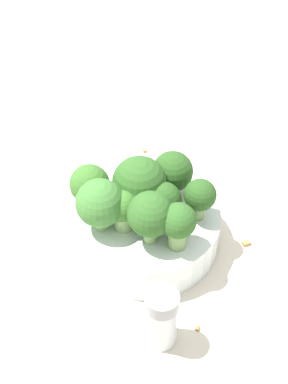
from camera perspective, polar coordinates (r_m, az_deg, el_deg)
name	(u,v)px	position (r m, az deg, el deg)	size (l,w,h in m)	color
ground_plane	(144,240)	(0.61, 0.00, -5.14)	(3.00, 3.00, 0.00)	beige
bowl	(144,227)	(0.59, 0.00, -3.75)	(0.17, 0.17, 0.04)	silver
broccoli_floret_0	(100,203)	(0.54, -4.74, -1.18)	(0.05, 0.05, 0.06)	#8EB770
broccoli_floret_1	(150,215)	(0.52, 0.69, -2.48)	(0.05, 0.05, 0.06)	#84AD66
broccoli_floret_2	(163,201)	(0.55, 2.05, -1.01)	(0.04, 0.04, 0.05)	#84AD66
broccoli_floret_3	(200,196)	(0.55, 5.99, -0.44)	(0.03, 0.03, 0.05)	#7A9E5B
broccoli_floret_4	(173,172)	(0.58, 3.06, 2.13)	(0.05, 0.05, 0.05)	#8EB770
broccoli_floret_5	(135,185)	(0.56, -0.92, 0.77)	(0.06, 0.06, 0.06)	#84AD66
broccoli_floret_6	(178,223)	(0.52, 3.66, -3.36)	(0.04, 0.04, 0.05)	#7A9E5B
broccoli_floret_7	(123,209)	(0.54, -2.25, -1.82)	(0.03, 0.03, 0.05)	#84AD66
broccoli_floret_8	(90,185)	(0.57, -5.81, 0.72)	(0.04, 0.04, 0.05)	#8EB770
pepper_shaker	(161,318)	(0.50, 1.86, -13.27)	(0.03, 0.03, 0.07)	silver
almond_crumb_0	(197,328)	(0.54, 5.65, -14.20)	(0.01, 0.00, 0.01)	olive
almond_crumb_1	(246,242)	(0.61, 10.87, -5.21)	(0.01, 0.01, 0.01)	#AD7F4C
almond_crumb_2	(144,149)	(0.72, 0.03, 4.58)	(0.01, 0.00, 0.01)	#AD7F4C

